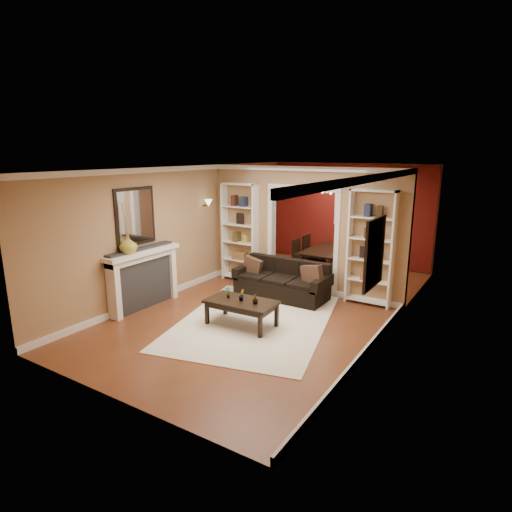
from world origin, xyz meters
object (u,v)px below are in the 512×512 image
Objects in this scene: bookshelf_right at (371,248)px; dining_table at (329,260)px; fireplace at (144,279)px; sofa at (282,280)px; bookshelf_left at (240,233)px; coffee_table at (241,313)px.

bookshelf_right is 2.58m from dining_table.
bookshelf_right reaches higher than dining_table.
bookshelf_right reaches higher than fireplace.
bookshelf_left is at bearing 157.97° from sofa.
sofa is at bearing 91.73° from coffee_table.
fireplace is at bearing -175.97° from coffee_table.
coffee_table is at bearing -123.93° from bookshelf_right.
coffee_table is 0.72× the size of fireplace.
sofa is at bearing -22.03° from bookshelf_left.
coffee_table is 0.53× the size of bookshelf_left.
bookshelf_right is 1.35× the size of fireplace.
bookshelf_right is 4.47m from fireplace.
fireplace is at bearing -145.20° from bookshelf_right.
fireplace reaches higher than coffee_table.
bookshelf_left is 2.65m from fireplace.
fireplace reaches higher than dining_table.
bookshelf_left reaches higher than sofa.
sofa is 2.40m from dining_table.
dining_table is (2.02, 4.35, -0.29)m from fireplace.
sofa reaches higher than dining_table.
sofa is 0.87× the size of bookshelf_left.
coffee_table is at bearing -178.81° from dining_table.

